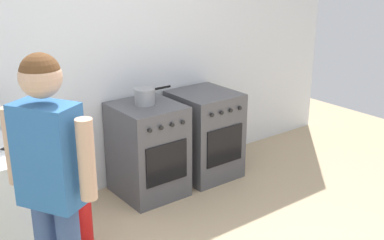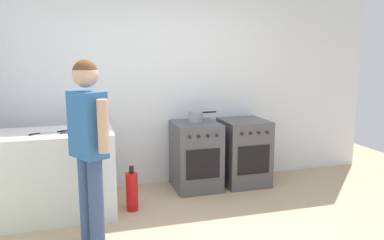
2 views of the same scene
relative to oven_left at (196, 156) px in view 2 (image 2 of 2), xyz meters
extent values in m
cube|color=silver|center=(-0.35, 0.37, 0.87)|extent=(6.00, 0.10, 2.60)
cube|color=silver|center=(-1.70, -0.38, 0.02)|extent=(1.30, 0.70, 0.90)
cube|color=#4C4C51|center=(0.00, 0.00, 0.00)|extent=(0.56, 0.60, 0.85)
cube|color=black|center=(0.00, -0.30, -0.03)|extent=(0.42, 0.01, 0.36)
cylinder|color=black|center=(-0.13, -0.12, 0.42)|extent=(0.18, 0.18, 0.01)
cylinder|color=black|center=(0.13, -0.12, 0.42)|extent=(0.18, 0.18, 0.01)
cylinder|color=black|center=(-0.13, 0.12, 0.42)|extent=(0.18, 0.18, 0.01)
cylinder|color=black|center=(0.13, 0.12, 0.42)|extent=(0.18, 0.18, 0.01)
cylinder|color=black|center=(-0.17, -0.31, 0.31)|extent=(0.04, 0.02, 0.04)
cylinder|color=black|center=(-0.06, -0.31, 0.31)|extent=(0.04, 0.02, 0.04)
cylinder|color=black|center=(0.06, -0.31, 0.31)|extent=(0.04, 0.02, 0.04)
cylinder|color=black|center=(0.17, -0.31, 0.31)|extent=(0.04, 0.02, 0.04)
cube|color=#4C4C51|center=(0.66, 0.00, 0.00)|extent=(0.56, 0.60, 0.85)
cube|color=black|center=(0.66, -0.30, -0.03)|extent=(0.42, 0.01, 0.36)
cylinder|color=black|center=(0.53, -0.12, 0.42)|extent=(0.18, 0.18, 0.01)
cylinder|color=black|center=(0.79, -0.12, 0.42)|extent=(0.18, 0.18, 0.01)
cylinder|color=black|center=(0.53, 0.12, 0.42)|extent=(0.18, 0.18, 0.01)
cylinder|color=black|center=(0.79, 0.12, 0.42)|extent=(0.18, 0.18, 0.01)
cylinder|color=black|center=(0.49, -0.31, 0.31)|extent=(0.04, 0.02, 0.04)
cylinder|color=black|center=(0.60, -0.31, 0.31)|extent=(0.04, 0.02, 0.04)
cylinder|color=black|center=(0.71, -0.31, 0.31)|extent=(0.04, 0.02, 0.04)
cylinder|color=black|center=(0.83, -0.31, 0.31)|extent=(0.04, 0.02, 0.04)
cylinder|color=gray|center=(0.00, 0.02, 0.49)|extent=(0.18, 0.18, 0.14)
cylinder|color=black|center=(0.18, 0.02, 0.54)|extent=(0.18, 0.02, 0.02)
cube|color=silver|center=(-1.41, -0.50, 0.48)|extent=(0.10, 0.03, 0.01)
cube|color=black|center=(-1.51, -0.51, 0.48)|extent=(0.11, 0.03, 0.01)
cube|color=silver|center=(-1.72, -0.46, 0.48)|extent=(0.24, 0.12, 0.01)
cube|color=black|center=(-1.55, -0.40, 0.48)|extent=(0.11, 0.06, 0.01)
cube|color=silver|center=(-1.71, -0.40, 0.48)|extent=(0.14, 0.10, 0.01)
cube|color=black|center=(-1.81, -0.47, 0.48)|extent=(0.11, 0.08, 0.01)
cube|color=silver|center=(-1.46, -0.47, 0.48)|extent=(0.21, 0.13, 0.01)
cube|color=black|center=(-1.31, -0.40, 0.48)|extent=(0.11, 0.07, 0.01)
cylinder|color=#384C7A|center=(-1.27, -1.19, -0.02)|extent=(0.13, 0.13, 0.81)
cylinder|color=#384C7A|center=(-1.34, -1.05, -0.02)|extent=(0.13, 0.13, 0.81)
cube|color=#2D609E|center=(-1.30, -1.12, 0.67)|extent=(0.34, 0.39, 0.57)
cylinder|color=tan|center=(-1.19, -1.33, 0.68)|extent=(0.09, 0.09, 0.44)
cylinder|color=tan|center=(-1.42, -0.91, 0.68)|extent=(0.09, 0.09, 0.44)
sphere|color=tan|center=(-1.30, -1.12, 1.09)|extent=(0.22, 0.22, 0.22)
sphere|color=brown|center=(-1.30, -1.12, 1.11)|extent=(0.21, 0.21, 0.21)
cylinder|color=red|center=(-0.87, -0.48, -0.22)|extent=(0.13, 0.13, 0.42)
cylinder|color=black|center=(-0.87, -0.48, 0.03)|extent=(0.05, 0.05, 0.08)
camera|label=1|loc=(-2.12, -3.44, 1.67)|focal=45.00mm
camera|label=2|loc=(-1.32, -4.38, 1.25)|focal=35.00mm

